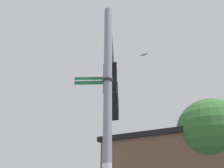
% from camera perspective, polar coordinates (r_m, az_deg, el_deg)
% --- Properties ---
extents(signal_pole, '(0.24, 0.24, 7.28)m').
position_cam_1_polar(signal_pole, '(7.19, -0.96, -7.52)').
color(signal_pole, gray).
rests_on(signal_pole, ground).
extents(mast_arm, '(2.16, 6.28, 0.21)m').
position_cam_1_polar(mast_arm, '(11.39, 0.06, 3.04)').
color(mast_arm, gray).
extents(traffic_light_nearest_pole, '(0.54, 0.49, 1.31)m').
position_cam_1_polar(traffic_light_nearest_pole, '(10.32, -0.07, 1.06)').
color(traffic_light_nearest_pole, black).
extents(traffic_light_mid_inner, '(0.54, 0.49, 1.31)m').
position_cam_1_polar(traffic_light_mid_inner, '(12.04, 0.30, -2.70)').
color(traffic_light_mid_inner, black).
extents(traffic_light_mid_outer, '(0.54, 0.49, 1.31)m').
position_cam_1_polar(traffic_light_mid_outer, '(13.80, 0.58, -5.51)').
color(traffic_light_mid_outer, black).
extents(street_name_sign, '(1.05, 0.45, 0.22)m').
position_cam_1_polar(street_name_sign, '(7.61, -2.84, 0.73)').
color(street_name_sign, '#147238').
extents(bird_flying, '(0.39, 0.25, 0.12)m').
position_cam_1_polar(bird_flying, '(13.97, 6.80, 6.23)').
color(bird_flying, gray).
extents(tree_by_storefront, '(4.02, 4.02, 7.16)m').
position_cam_1_polar(tree_by_storefront, '(16.33, 20.63, -9.95)').
color(tree_by_storefront, '#4C3823').
rests_on(tree_by_storefront, ground).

